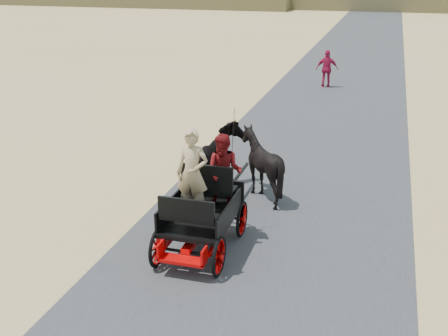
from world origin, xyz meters
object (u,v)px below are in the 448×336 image
(carriage, at_px, (202,233))
(pedestrian, at_px, (327,69))
(horse_left, at_px, (219,161))
(horse_right, at_px, (261,165))

(carriage, height_order, pedestrian, pedestrian)
(horse_left, relative_size, pedestrian, 1.16)
(carriage, xyz_separation_m, pedestrian, (0.58, 16.62, 0.50))
(horse_left, bearing_deg, pedestrian, -94.75)
(carriage, xyz_separation_m, horse_right, (0.55, 3.00, 0.49))
(horse_left, xyz_separation_m, pedestrian, (1.13, 13.62, 0.02))
(pedestrian, bearing_deg, horse_left, 76.61)
(horse_left, distance_m, pedestrian, 13.67)
(pedestrian, bearing_deg, carriage, 79.36)
(carriage, relative_size, horse_left, 1.20)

